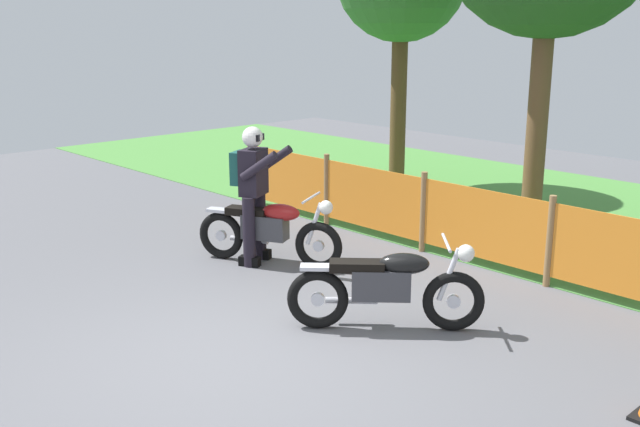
{
  "coord_description": "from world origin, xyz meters",
  "views": [
    {
      "loc": [
        4.83,
        -3.65,
        2.88
      ],
      "look_at": [
        -0.71,
        1.57,
        0.9
      ],
      "focal_mm": 41.19,
      "sensor_mm": 36.0,
      "label": 1
    }
  ],
  "objects": [
    {
      "name": "motorcycle_lead",
      "position": [
        0.46,
        1.35,
        0.44
      ],
      "size": [
        1.43,
        1.4,
        0.9
      ],
      "rotation": [
        0.0,
        0.0,
        0.77
      ],
      "color": "black",
      "rests_on": "ground"
    },
    {
      "name": "grass_verge",
      "position": [
        0.0,
        6.62,
        0.01
      ],
      "size": [
        24.0,
        6.11,
        0.01
      ],
      "primitive_type": "cube",
      "color": "#4C8C3D",
      "rests_on": "ground"
    },
    {
      "name": "ground",
      "position": [
        0.0,
        0.0,
        -0.01
      ],
      "size": [
        24.0,
        24.0,
        0.02
      ],
      "primitive_type": "cube",
      "color": "#5B5B60"
    },
    {
      "name": "rider_trailing",
      "position": [
        -2.04,
        1.71,
        0.95
      ],
      "size": [
        0.78,
        0.7,
        1.69
      ],
      "rotation": [
        0.0,
        0.0,
        0.47
      ],
      "color": "black",
      "rests_on": "ground"
    },
    {
      "name": "barrier_fence",
      "position": [
        -0.0,
        3.57,
        0.54
      ],
      "size": [
        9.05,
        0.08,
        1.05
      ],
      "color": "olive",
      "rests_on": "ground"
    },
    {
      "name": "motorcycle_trailing",
      "position": [
        -1.85,
        1.8,
        0.44
      ],
      "size": [
        1.74,
        0.98,
        0.9
      ],
      "rotation": [
        0.0,
        0.0,
        0.47
      ],
      "color": "black",
      "rests_on": "ground"
    }
  ]
}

